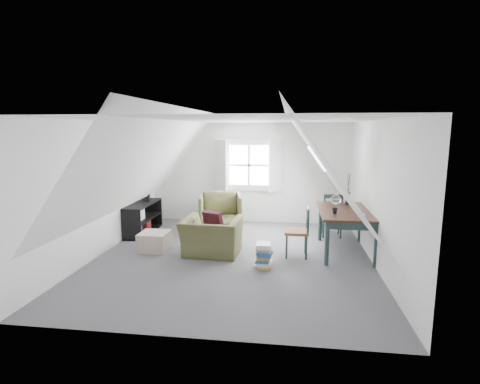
# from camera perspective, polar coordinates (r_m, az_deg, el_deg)

# --- Properties ---
(floor) EXTENTS (5.50, 5.50, 0.00)m
(floor) POSITION_cam_1_polar(r_m,az_deg,el_deg) (7.03, -1.07, -9.90)
(floor) COLOR #4F4F54
(floor) RESTS_ON ground
(ceiling) EXTENTS (5.50, 5.50, 0.00)m
(ceiling) POSITION_cam_1_polar(r_m,az_deg,el_deg) (6.63, -1.14, 10.92)
(ceiling) COLOR white
(ceiling) RESTS_ON wall_back
(wall_back) EXTENTS (5.00, 0.00, 5.00)m
(wall_back) POSITION_cam_1_polar(r_m,az_deg,el_deg) (9.42, 1.39, 2.91)
(wall_back) COLOR silver
(wall_back) RESTS_ON ground
(wall_front) EXTENTS (5.00, 0.00, 5.00)m
(wall_front) POSITION_cam_1_polar(r_m,az_deg,el_deg) (4.08, -6.91, -6.08)
(wall_front) COLOR silver
(wall_front) RESTS_ON ground
(wall_left) EXTENTS (0.00, 5.50, 5.50)m
(wall_left) POSITION_cam_1_polar(r_m,az_deg,el_deg) (7.51, -20.33, 0.59)
(wall_left) COLOR silver
(wall_left) RESTS_ON ground
(wall_right) EXTENTS (0.00, 5.50, 5.50)m
(wall_right) POSITION_cam_1_polar(r_m,az_deg,el_deg) (6.81, 20.17, -0.26)
(wall_right) COLOR silver
(wall_right) RESTS_ON ground
(slope_left) EXTENTS (3.19, 5.50, 4.48)m
(slope_left) POSITION_cam_1_polar(r_m,az_deg,el_deg) (7.05, -13.71, 4.67)
(slope_left) COLOR white
(slope_left) RESTS_ON wall_left
(slope_right) EXTENTS (3.19, 5.50, 4.48)m
(slope_right) POSITION_cam_1_polar(r_m,az_deg,el_deg) (6.60, 12.34, 4.41)
(slope_right) COLOR white
(slope_right) RESTS_ON wall_right
(dormer_window) EXTENTS (1.71, 0.35, 1.30)m
(dormer_window) POSITION_cam_1_polar(r_m,az_deg,el_deg) (9.33, 1.35, 4.08)
(dormer_window) COLOR white
(dormer_window) RESTS_ON wall_back
(skylight) EXTENTS (0.35, 0.75, 0.47)m
(skylight) POSITION_cam_1_polar(r_m,az_deg,el_deg) (7.90, 11.56, 5.03)
(skylight) COLOR white
(skylight) RESTS_ON slope_right
(armchair_near) EXTENTS (1.11, 0.99, 0.69)m
(armchair_near) POSITION_cam_1_polar(r_m,az_deg,el_deg) (7.22, -4.31, -9.40)
(armchair_near) COLOR #4A4A28
(armchair_near) RESTS_ON floor
(armchair_far) EXTENTS (1.11, 1.13, 0.89)m
(armchair_far) POSITION_cam_1_polar(r_m,az_deg,el_deg) (8.76, -2.99, -5.96)
(armchair_far) COLOR #4A4A28
(armchair_far) RESTS_ON floor
(throw_pillow) EXTENTS (0.43, 0.34, 0.39)m
(throw_pillow) POSITION_cam_1_polar(r_m,az_deg,el_deg) (7.18, -4.13, -4.34)
(throw_pillow) COLOR #340E17
(throw_pillow) RESTS_ON armchair_near
(ottoman) EXTENTS (0.54, 0.54, 0.36)m
(ottoman) POSITION_cam_1_polar(r_m,az_deg,el_deg) (7.55, -12.90, -7.33)
(ottoman) COLOR tan
(ottoman) RESTS_ON floor
(dining_table) EXTENTS (1.00, 1.66, 0.83)m
(dining_table) POSITION_cam_1_polar(r_m,az_deg,el_deg) (7.37, 15.86, -3.52)
(dining_table) COLOR black
(dining_table) RESTS_ON floor
(demijohn) EXTENTS (0.21, 0.21, 0.30)m
(demijohn) POSITION_cam_1_polar(r_m,az_deg,el_deg) (7.74, 14.36, -1.08)
(demijohn) COLOR silver
(demijohn) RESTS_ON dining_table
(vase_twigs) EXTENTS (0.08, 0.09, 0.64)m
(vase_twigs) POSITION_cam_1_polar(r_m,az_deg,el_deg) (7.87, 16.09, -0.83)
(vase_twigs) COLOR black
(vase_twigs) RESTS_ON dining_table
(cup) EXTENTS (0.13, 0.13, 0.10)m
(cup) POSITION_cam_1_polar(r_m,az_deg,el_deg) (7.02, 14.22, -3.17)
(cup) COLOR black
(cup) RESTS_ON dining_table
(paper_box) EXTENTS (0.12, 0.09, 0.04)m
(paper_box) POSITION_cam_1_polar(r_m,az_deg,el_deg) (6.94, 18.07, -3.34)
(paper_box) COLOR white
(paper_box) RESTS_ON dining_table
(dining_chair_far) EXTENTS (0.46, 0.46, 0.98)m
(dining_chair_far) POSITION_cam_1_polar(r_m,az_deg,el_deg) (8.44, 13.84, -3.26)
(dining_chair_far) COLOR brown
(dining_chair_far) RESTS_ON floor
(dining_chair_near) EXTENTS (0.44, 0.44, 0.93)m
(dining_chair_near) POSITION_cam_1_polar(r_m,az_deg,el_deg) (7.03, 8.92, -5.87)
(dining_chair_near) COLOR brown
(dining_chair_near) RESTS_ON floor
(media_shelf) EXTENTS (0.45, 1.34, 0.69)m
(media_shelf) POSITION_cam_1_polar(r_m,az_deg,el_deg) (8.79, -14.72, -4.11)
(media_shelf) COLOR black
(media_shelf) RESTS_ON floor
(electronics_box) EXTENTS (0.23, 0.27, 0.19)m
(electronics_box) POSITION_cam_1_polar(r_m,az_deg,el_deg) (8.97, -14.14, -0.83)
(electronics_box) COLOR black
(electronics_box) RESTS_ON media_shelf
(magazine_stack) EXTENTS (0.31, 0.37, 0.42)m
(magazine_stack) POSITION_cam_1_polar(r_m,az_deg,el_deg) (6.49, 3.64, -9.63)
(magazine_stack) COLOR #B29933
(magazine_stack) RESTS_ON floor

